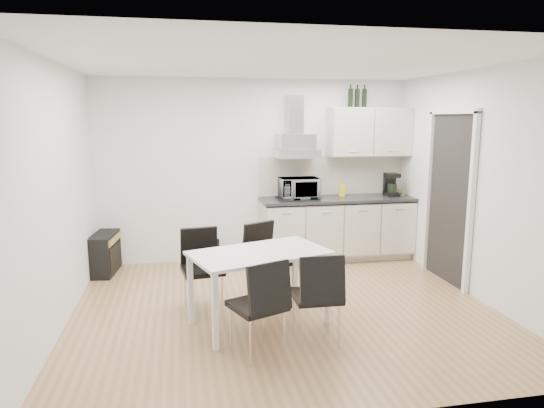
{
  "coord_description": "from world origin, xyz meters",
  "views": [
    {
      "loc": [
        -1.06,
        -4.9,
        2.06
      ],
      "look_at": [
        -0.06,
        0.36,
        1.1
      ],
      "focal_mm": 32.0,
      "sensor_mm": 36.0,
      "label": 1
    }
  ],
  "objects_px": {
    "chair_near_left": "(257,307)",
    "floor_speaker": "(210,250)",
    "chair_near_right": "(316,297)",
    "dining_table": "(259,260)",
    "chair_far_right": "(268,263)",
    "guitar_amp": "(105,253)",
    "chair_far_left": "(203,271)",
    "kitchenette": "(339,203)"
  },
  "relations": [
    {
      "from": "chair_near_left",
      "to": "floor_speaker",
      "type": "bearing_deg",
      "value": 72.32
    },
    {
      "from": "chair_near_left",
      "to": "floor_speaker",
      "type": "relative_size",
      "value": 2.58
    },
    {
      "from": "chair_near_right",
      "to": "dining_table",
      "type": "bearing_deg",
      "value": 131.41
    },
    {
      "from": "chair_far_right",
      "to": "guitar_amp",
      "type": "xyz_separation_m",
      "value": [
        -1.97,
        1.37,
        -0.17
      ]
    },
    {
      "from": "dining_table",
      "to": "guitar_amp",
      "type": "relative_size",
      "value": 2.2
    },
    {
      "from": "chair_far_left",
      "to": "dining_table",
      "type": "bearing_deg",
      "value": 132.86
    },
    {
      "from": "dining_table",
      "to": "floor_speaker",
      "type": "relative_size",
      "value": 4.37
    },
    {
      "from": "chair_far_left",
      "to": "guitar_amp",
      "type": "distance_m",
      "value": 1.97
    },
    {
      "from": "chair_near_right",
      "to": "guitar_amp",
      "type": "relative_size",
      "value": 1.3
    },
    {
      "from": "chair_far_left",
      "to": "chair_near_left",
      "type": "distance_m",
      "value": 1.16
    },
    {
      "from": "kitchenette",
      "to": "chair_near_left",
      "type": "distance_m",
      "value": 3.18
    },
    {
      "from": "kitchenette",
      "to": "guitar_amp",
      "type": "bearing_deg",
      "value": -178.52
    },
    {
      "from": "chair_near_right",
      "to": "floor_speaker",
      "type": "bearing_deg",
      "value": 107.22
    },
    {
      "from": "dining_table",
      "to": "floor_speaker",
      "type": "xyz_separation_m",
      "value": [
        -0.36,
        2.22,
        -0.49
      ]
    },
    {
      "from": "dining_table",
      "to": "chair_far_left",
      "type": "height_order",
      "value": "chair_far_left"
    },
    {
      "from": "chair_far_left",
      "to": "chair_near_right",
      "type": "xyz_separation_m",
      "value": [
        0.99,
        -0.96,
        0.0
      ]
    },
    {
      "from": "kitchenette",
      "to": "chair_far_left",
      "type": "bearing_deg",
      "value": -141.88
    },
    {
      "from": "chair_far_left",
      "to": "chair_near_right",
      "type": "relative_size",
      "value": 1.0
    },
    {
      "from": "chair_near_left",
      "to": "guitar_amp",
      "type": "height_order",
      "value": "chair_near_left"
    },
    {
      "from": "kitchenette",
      "to": "chair_near_left",
      "type": "height_order",
      "value": "kitchenette"
    },
    {
      "from": "dining_table",
      "to": "chair_near_left",
      "type": "relative_size",
      "value": 1.7
    },
    {
      "from": "dining_table",
      "to": "chair_far_left",
      "type": "bearing_deg",
      "value": 122.58
    },
    {
      "from": "chair_near_right",
      "to": "floor_speaker",
      "type": "distance_m",
      "value": 2.87
    },
    {
      "from": "kitchenette",
      "to": "chair_far_left",
      "type": "height_order",
      "value": "kitchenette"
    },
    {
      "from": "chair_near_right",
      "to": "chair_far_left",
      "type": "bearing_deg",
      "value": 136.55
    },
    {
      "from": "chair_far_right",
      "to": "chair_far_left",
      "type": "bearing_deg",
      "value": -14.78
    },
    {
      "from": "chair_near_left",
      "to": "floor_speaker",
      "type": "distance_m",
      "value": 2.88
    },
    {
      "from": "dining_table",
      "to": "chair_near_right",
      "type": "distance_m",
      "value": 0.71
    },
    {
      "from": "kitchenette",
      "to": "chair_near_left",
      "type": "xyz_separation_m",
      "value": [
        -1.63,
        -2.7,
        -0.39
      ]
    },
    {
      "from": "chair_near_left",
      "to": "guitar_amp",
      "type": "xyz_separation_m",
      "value": [
        -1.65,
        2.61,
        -0.17
      ]
    },
    {
      "from": "kitchenette",
      "to": "chair_near_right",
      "type": "height_order",
      "value": "kitchenette"
    },
    {
      "from": "kitchenette",
      "to": "chair_far_left",
      "type": "distance_m",
      "value": 2.64
    },
    {
      "from": "chair_far_left",
      "to": "chair_far_right",
      "type": "bearing_deg",
      "value": -175.8
    },
    {
      "from": "dining_table",
      "to": "floor_speaker",
      "type": "height_order",
      "value": "dining_table"
    },
    {
      "from": "chair_near_left",
      "to": "chair_near_right",
      "type": "relative_size",
      "value": 1.0
    },
    {
      "from": "kitchenette",
      "to": "floor_speaker",
      "type": "height_order",
      "value": "kitchenette"
    },
    {
      "from": "floor_speaker",
      "to": "chair_near_left",
      "type": "bearing_deg",
      "value": -109.09
    },
    {
      "from": "chair_near_right",
      "to": "chair_near_left",
      "type": "bearing_deg",
      "value": -167.09
    },
    {
      "from": "guitar_amp",
      "to": "floor_speaker",
      "type": "distance_m",
      "value": 1.44
    },
    {
      "from": "kitchenette",
      "to": "chair_far_right",
      "type": "distance_m",
      "value": 1.99
    },
    {
      "from": "dining_table",
      "to": "chair_far_right",
      "type": "relative_size",
      "value": 1.7
    },
    {
      "from": "kitchenette",
      "to": "chair_near_right",
      "type": "xyz_separation_m",
      "value": [
        -1.07,
        -2.58,
        -0.39
      ]
    }
  ]
}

